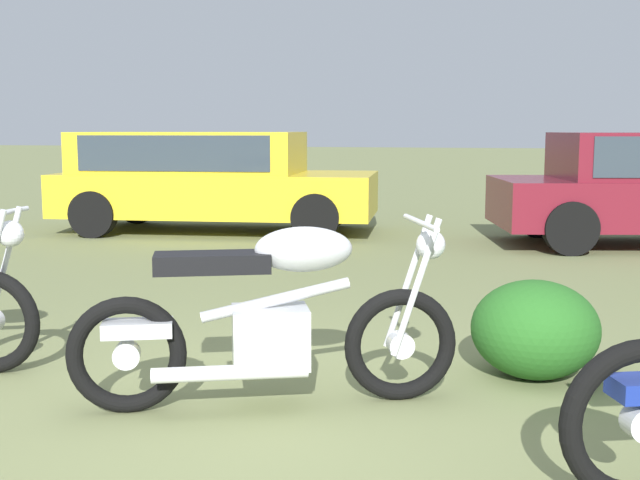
# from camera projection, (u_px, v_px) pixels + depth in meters

# --- Properties ---
(ground_plane) EXTENTS (120.00, 120.00, 0.00)m
(ground_plane) POSITION_uv_depth(u_px,v_px,m) (245.00, 419.00, 4.18)
(ground_plane) COLOR olive
(motorcycle_silver) EXTENTS (1.96, 1.05, 1.02)m
(motorcycle_silver) POSITION_uv_depth(u_px,v_px,m) (271.00, 317.00, 4.31)
(motorcycle_silver) COLOR black
(motorcycle_silver) RESTS_ON ground
(car_yellow) EXTENTS (4.65, 2.34, 1.43)m
(car_yellow) POSITION_uv_depth(u_px,v_px,m) (205.00, 174.00, 11.69)
(car_yellow) COLOR gold
(car_yellow) RESTS_ON ground
(shrub_low) EXTENTS (0.76, 0.77, 0.59)m
(shrub_low) POSITION_uv_depth(u_px,v_px,m) (535.00, 329.00, 4.85)
(shrub_low) COLOR #235C1E
(shrub_low) RESTS_ON ground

